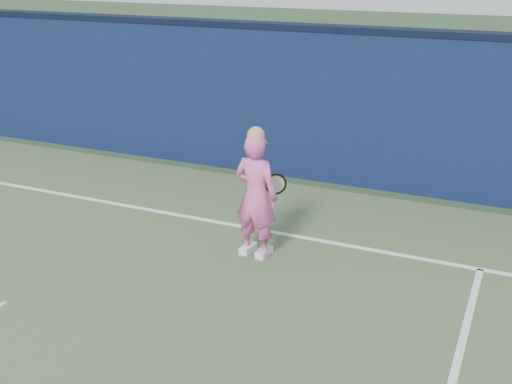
% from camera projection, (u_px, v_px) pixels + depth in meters
% --- Properties ---
extents(backstop_wall, '(24.00, 0.40, 2.50)m').
position_uv_depth(backstop_wall, '(223.00, 98.00, 11.47)').
color(backstop_wall, '#0B1734').
rests_on(backstop_wall, ground).
extents(wall_cap, '(24.00, 0.42, 0.10)m').
position_uv_depth(wall_cap, '(222.00, 23.00, 11.01)').
color(wall_cap, black).
rests_on(wall_cap, backstop_wall).
extents(player, '(0.63, 0.45, 1.71)m').
position_uv_depth(player, '(256.00, 195.00, 8.08)').
color(player, '#E95AAB').
rests_on(player, ground).
extents(racket, '(0.54, 0.20, 0.29)m').
position_uv_depth(racket, '(274.00, 184.00, 8.49)').
color(racket, black).
rests_on(racket, ground).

